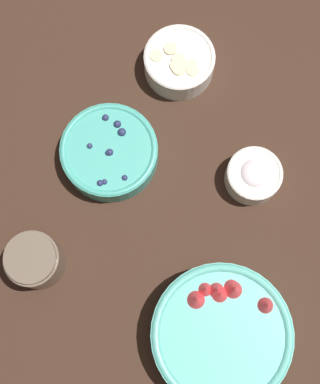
# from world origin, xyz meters

# --- Properties ---
(ground_plane) EXTENTS (4.00, 4.00, 0.00)m
(ground_plane) POSITION_xyz_m (0.00, 0.00, 0.00)
(ground_plane) COLOR #382319
(bowl_strawberries) EXTENTS (0.24, 0.24, 0.09)m
(bowl_strawberries) POSITION_xyz_m (-0.21, -0.13, 0.04)
(bowl_strawberries) COLOR #56B7A8
(bowl_strawberries) RESTS_ON ground_plane
(bowl_blueberries) EXTENTS (0.18, 0.18, 0.06)m
(bowl_blueberries) POSITION_xyz_m (0.03, 0.17, 0.03)
(bowl_blueberries) COLOR #47AD9E
(bowl_blueberries) RESTS_ON ground_plane
(bowl_bananas) EXTENTS (0.14, 0.14, 0.06)m
(bowl_bananas) POSITION_xyz_m (0.25, 0.12, 0.03)
(bowl_bananas) COLOR white
(bowl_bananas) RESTS_ON ground_plane
(bowl_cream) EXTENTS (0.10, 0.10, 0.06)m
(bowl_cream) POSITION_xyz_m (0.08, -0.09, 0.03)
(bowl_cream) COLOR white
(bowl_cream) RESTS_ON ground_plane
(jar_chocolate) EXTENTS (0.10, 0.10, 0.09)m
(jar_chocolate) POSITION_xyz_m (-0.21, 0.22, 0.04)
(jar_chocolate) COLOR brown
(jar_chocolate) RESTS_ON ground_plane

